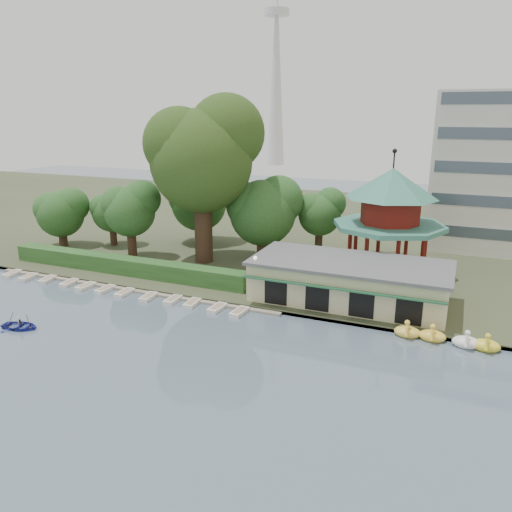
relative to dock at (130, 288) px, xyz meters
The scene contains 14 objects.
ground_plane 20.97m from the dock, 55.10° to the right, with size 220.00×220.00×0.00m, color slate.
shore 36.81m from the dock, 70.97° to the left, with size 220.00×70.00×0.40m, color #424930.
embankment 12.00m from the dock, ahead, with size 220.00×0.60×0.30m, color gray.
dock is the anchor object (origin of this frame).
boathouse 22.62m from the dock, 12.24° to the left, with size 18.60×9.39×3.90m.
pavilion 29.14m from the dock, 31.66° to the left, with size 12.40×12.40×13.50m.
broadcast_tower 130.87m from the dock, 103.73° to the left, with size 8.00×8.00×96.00m.
hedge 4.61m from the dock, 132.27° to the left, with size 30.00×2.00×1.80m, color #2D5B26.
lamp_post 13.99m from the dock, ahead, with size 0.36×0.36×4.28m.
big_tree 17.55m from the dock, 73.95° to the left, with size 13.05×12.16×19.58m.
small_trees 15.81m from the dock, 92.46° to the left, with size 39.27×17.03×10.16m.
swan_boats 34.37m from the dock, ahead, with size 14.04×2.17×1.92m.
moored_rowboats 1.58m from the dock, 117.47° to the right, with size 29.73×2.68×0.36m.
rowboat_with_passengers 12.06m from the dock, 103.02° to the right, with size 5.09×4.06×2.01m.
Camera 1 is at (19.20, -23.00, 18.02)m, focal length 35.00 mm.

